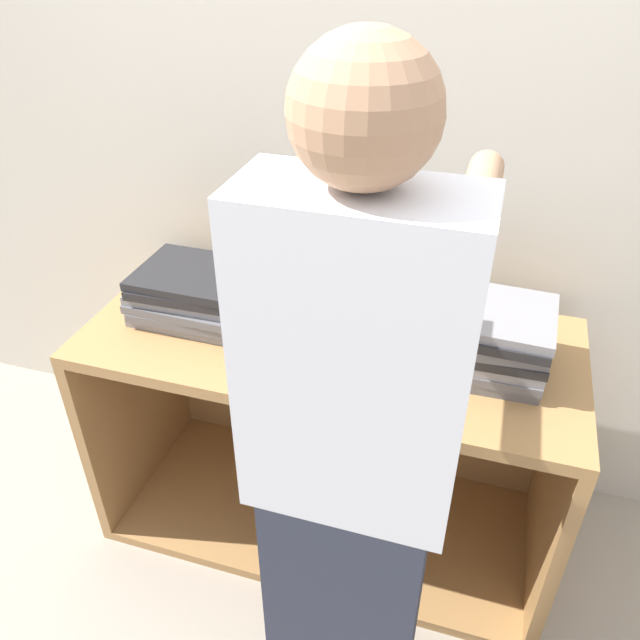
% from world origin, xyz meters
% --- Properties ---
extents(ground_plane, '(12.00, 12.00, 0.00)m').
position_xyz_m(ground_plane, '(0.00, 0.00, 0.00)').
color(ground_plane, '#9E9384').
extents(wall_back, '(8.00, 0.05, 2.40)m').
position_xyz_m(wall_back, '(0.00, 0.73, 1.20)').
color(wall_back, beige).
rests_on(wall_back, ground_plane).
extents(cart, '(1.42, 0.63, 0.78)m').
position_xyz_m(cart, '(0.00, 0.39, 0.39)').
color(cart, '#A87A47').
rests_on(cart, ground_plane).
extents(laptop_open, '(0.37, 0.38, 0.25)m').
position_xyz_m(laptop_open, '(0.00, 0.38, 0.83)').
color(laptop_open, '#B7B7BC').
rests_on(laptop_open, cart).
extents(laptop_stack_left, '(0.39, 0.28, 0.15)m').
position_xyz_m(laptop_stack_left, '(-0.40, 0.31, 0.85)').
color(laptop_stack_left, gray).
rests_on(laptop_stack_left, cart).
extents(laptop_stack_right, '(0.39, 0.28, 0.18)m').
position_xyz_m(laptop_stack_right, '(0.40, 0.31, 0.87)').
color(laptop_stack_right, slate).
rests_on(laptop_stack_right, cart).
extents(person, '(0.40, 0.53, 1.69)m').
position_xyz_m(person, '(0.20, -0.23, 0.85)').
color(person, '#2D3342').
rests_on(person, ground_plane).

